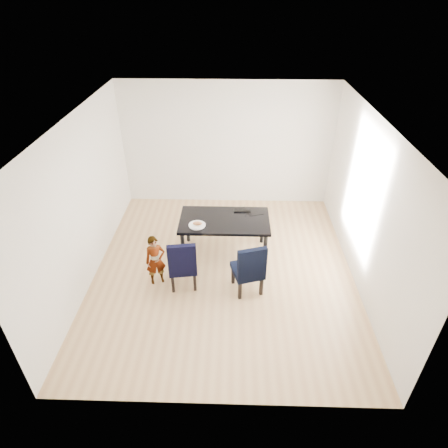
{
  "coord_description": "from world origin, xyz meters",
  "views": [
    {
      "loc": [
        0.15,
        -5.09,
        4.35
      ],
      "look_at": [
        0.0,
        0.2,
        0.85
      ],
      "focal_mm": 30.0,
      "sensor_mm": 36.0,
      "label": 1
    }
  ],
  "objects_px": {
    "child": "(156,260)",
    "laptop": "(242,209)",
    "chair_right": "(248,266)",
    "dining_table": "(224,237)",
    "chair_left": "(183,262)",
    "plate": "(197,225)"
  },
  "relations": [
    {
      "from": "chair_right",
      "to": "plate",
      "type": "relative_size",
      "value": 3.24
    },
    {
      "from": "child",
      "to": "chair_right",
      "type": "bearing_deg",
      "value": -26.22
    },
    {
      "from": "laptop",
      "to": "child",
      "type": "bearing_deg",
      "value": 39.03
    },
    {
      "from": "child",
      "to": "laptop",
      "type": "xyz_separation_m",
      "value": [
        1.44,
        1.17,
        0.31
      ]
    },
    {
      "from": "chair_right",
      "to": "child",
      "type": "bearing_deg",
      "value": 158.14
    },
    {
      "from": "dining_table",
      "to": "chair_right",
      "type": "height_order",
      "value": "chair_right"
    },
    {
      "from": "chair_left",
      "to": "chair_right",
      "type": "distance_m",
      "value": 1.07
    },
    {
      "from": "dining_table",
      "to": "chair_right",
      "type": "xyz_separation_m",
      "value": [
        0.4,
        -0.96,
        0.1
      ]
    },
    {
      "from": "dining_table",
      "to": "chair_right",
      "type": "bearing_deg",
      "value": -67.44
    },
    {
      "from": "chair_left",
      "to": "child",
      "type": "height_order",
      "value": "chair_left"
    },
    {
      "from": "dining_table",
      "to": "child",
      "type": "height_order",
      "value": "child"
    },
    {
      "from": "dining_table",
      "to": "plate",
      "type": "height_order",
      "value": "plate"
    },
    {
      "from": "plate",
      "to": "laptop",
      "type": "height_order",
      "value": "laptop"
    },
    {
      "from": "child",
      "to": "laptop",
      "type": "distance_m",
      "value": 1.88
    },
    {
      "from": "child",
      "to": "plate",
      "type": "bearing_deg",
      "value": 22.56
    },
    {
      "from": "plate",
      "to": "laptop",
      "type": "bearing_deg",
      "value": 35.17
    },
    {
      "from": "dining_table",
      "to": "plate",
      "type": "xyz_separation_m",
      "value": [
        -0.47,
        -0.21,
        0.38
      ]
    },
    {
      "from": "chair_left",
      "to": "chair_right",
      "type": "height_order",
      "value": "chair_right"
    },
    {
      "from": "laptop",
      "to": "dining_table",
      "type": "bearing_deg",
      "value": 47.23
    },
    {
      "from": "plate",
      "to": "dining_table",
      "type": "bearing_deg",
      "value": 23.87
    },
    {
      "from": "dining_table",
      "to": "child",
      "type": "bearing_deg",
      "value": -143.57
    },
    {
      "from": "chair_right",
      "to": "laptop",
      "type": "bearing_deg",
      "value": 76.59
    }
  ]
}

